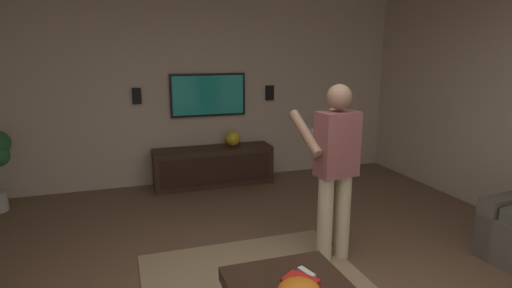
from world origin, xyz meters
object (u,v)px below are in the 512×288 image
tv (208,95)px  vase_round (233,138)px  remote_white (306,272)px  wall_speaker_left (270,93)px  book (301,282)px  person_standing (335,163)px  wall_speaker_right (137,96)px  media_console (214,166)px

tv → vase_round: 0.72m
tv → remote_white: size_ratio=7.31×
vase_round → wall_speaker_left: (0.21, -0.65, 0.62)m
book → vase_round: vase_round is taller
person_standing → wall_speaker_right: (2.77, 1.56, 0.37)m
person_standing → wall_speaker_left: bearing=-15.9°
person_standing → remote_white: size_ratio=10.93×
remote_white → wall_speaker_left: 3.84m
person_standing → wall_speaker_left: person_standing is taller
wall_speaker_left → book: bearing=162.9°
book → wall_speaker_right: wall_speaker_right is taller
tv → wall_speaker_left: bearing=90.8°
remote_white → vase_round: size_ratio=0.68×
person_standing → wall_speaker_right: person_standing is taller
remote_white → book: (-0.10, 0.09, 0.01)m
person_standing → wall_speaker_left: 2.82m
remote_white → book: book is taller
person_standing → media_console: bearing=4.8°
wall_speaker_left → media_console: bearing=104.9°
book → wall_speaker_left: 3.96m
wall_speaker_left → tv: bearing=90.8°
wall_speaker_right → media_console: bearing=-104.3°
media_console → wall_speaker_right: 1.45m
media_console → vase_round: (0.05, -0.31, 0.39)m
person_standing → vase_round: person_standing is taller
tv → wall_speaker_right: tv is taller
wall_speaker_left → vase_round: bearing=107.9°
wall_speaker_right → person_standing: bearing=-150.7°
media_console → book: size_ratio=7.73×
book → wall_speaker_left: bearing=128.6°
person_standing → book: size_ratio=7.45×
person_standing → wall_speaker_left: (2.77, -0.39, 0.35)m
person_standing → remote_white: bearing=133.7°
tv → media_console: bearing=0.0°
tv → wall_speaker_right: bearing=-90.8°
media_console → remote_white: size_ratio=11.33×
tv → person_standing: (-2.76, -0.56, -0.35)m
remote_white → book: 0.14m
book → wall_speaker_right: 3.88m
person_standing → book: 1.29m
book → tv: bearing=142.9°
media_console → person_standing: 2.66m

